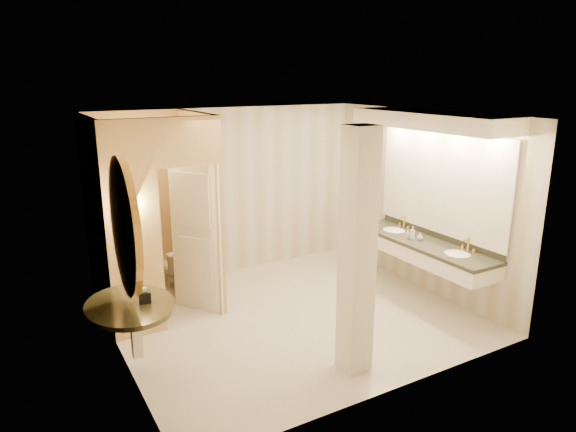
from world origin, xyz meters
The scene contains 16 objects.
floor centered at (0.00, 0.00, 0.00)m, with size 4.50×4.50×0.00m, color beige.
ceiling centered at (0.00, 0.00, 2.70)m, with size 4.50×4.50×0.00m, color white.
wall_back centered at (0.00, 2.00, 1.35)m, with size 4.50×0.02×2.70m, color beige.
wall_front centered at (0.00, -2.00, 1.35)m, with size 4.50×0.02×2.70m, color beige.
wall_left centered at (-2.25, 0.00, 1.35)m, with size 0.02×4.00×2.70m, color beige.
wall_right centered at (2.25, 0.00, 1.35)m, with size 0.02×4.00×2.70m, color beige.
toilet_closet centered at (-1.13, 0.97, 1.39)m, with size 1.50×1.55×2.70m.
wall_sconce centered at (-1.93, 0.43, 1.73)m, with size 0.14×0.14×0.42m.
vanity centered at (1.98, -0.40, 1.63)m, with size 0.75×2.53×2.09m.
console_shelf centered at (-2.21, -0.45, 1.35)m, with size 1.12×1.12×2.01m.
pillar centered at (-0.05, -1.44, 1.35)m, with size 0.30×0.30×2.70m, color white.
tissue_box centered at (-2.07, -0.48, 0.94)m, with size 0.12×0.12×0.12m, color black.
toilet centered at (-1.10, 1.66, 0.35)m, with size 0.39×0.69×0.70m, color white.
soap_bottle_a centered at (1.84, -0.18, 0.94)m, with size 0.06×0.06×0.12m, color beige.
soap_bottle_b centered at (1.93, -0.35, 0.93)m, with size 0.09×0.09×0.11m, color silver.
soap_bottle_c centered at (1.86, -0.27, 0.97)m, with size 0.08×0.08×0.20m, color #C6B28C.
Camera 1 is at (-3.23, -5.53, 3.16)m, focal length 32.00 mm.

